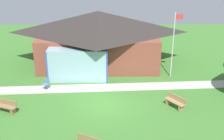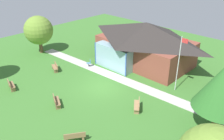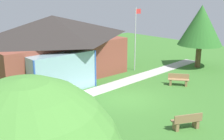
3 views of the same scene
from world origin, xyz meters
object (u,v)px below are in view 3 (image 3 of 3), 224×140
object	(u,v)px
pavilion	(54,45)
bench_mid_left	(43,131)
flagpole	(136,36)
tree_east_hedge	(201,25)
bench_mid_right	(178,80)
bench_front_center	(187,122)
patio_chair_west	(46,100)

from	to	relation	value
pavilion	bench_mid_left	bearing A→B (deg)	-123.65
flagpole	tree_east_hedge	size ratio (longest dim) A/B	0.97
flagpole	bench_mid_right	bearing A→B (deg)	-97.65
bench_mid_right	bench_front_center	bearing A→B (deg)	91.14
patio_chair_west	tree_east_hedge	bearing A→B (deg)	-153.32
bench_mid_left	patio_chair_west	size ratio (longest dim) A/B	1.81
bench_mid_left	patio_chair_west	bearing A→B (deg)	-98.55
flagpole	patio_chair_west	size ratio (longest dim) A/B	6.26
bench_mid_right	tree_east_hedge	xyz separation A→B (m)	(5.67, 1.92, 3.36)
pavilion	flagpole	distance (m)	6.84
pavilion	flagpole	size ratio (longest dim) A/B	2.10
bench_mid_right	patio_chair_west	size ratio (longest dim) A/B	1.70
flagpole	bench_front_center	distance (m)	11.39
pavilion	bench_mid_right	world-z (taller)	pavilion
bench_mid_right	bench_mid_left	bearing A→B (deg)	55.17
bench_mid_right	patio_chair_west	bearing A→B (deg)	35.66
pavilion	bench_mid_left	size ratio (longest dim) A/B	7.27
bench_front_center	flagpole	bearing A→B (deg)	83.02
patio_chair_west	bench_mid_left	bearing A→B (deg)	89.37
bench_mid_left	bench_mid_right	world-z (taller)	same
bench_mid_right	bench_front_center	distance (m)	6.88
pavilion	bench_mid_right	bearing A→B (deg)	-55.92
bench_mid_left	bench_mid_right	distance (m)	11.14
pavilion	patio_chair_west	bearing A→B (deg)	-125.43
pavilion	tree_east_hedge	world-z (taller)	tree_east_hedge
bench_mid_left	tree_east_hedge	world-z (taller)	tree_east_hedge
flagpole	bench_mid_right	xyz separation A→B (m)	(-0.67, -5.00, -2.58)
bench_front_center	bench_mid_right	bearing A→B (deg)	64.66
pavilion	tree_east_hedge	size ratio (longest dim) A/B	2.04
tree_east_hedge	bench_mid_left	bearing A→B (deg)	-171.78
bench_mid_left	bench_mid_right	size ratio (longest dim) A/B	1.07
bench_mid_right	bench_front_center	world-z (taller)	same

